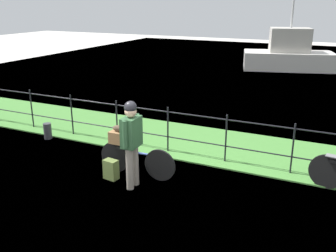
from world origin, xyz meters
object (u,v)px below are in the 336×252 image
Objects in this scene: cyclist_person at (131,137)px; mooring_bollard at (48,131)px; backpack_on_paving at (111,169)px; bicycle_main at (136,160)px; terrier_dog at (120,128)px; moored_boat_near at (288,55)px; wooden_crate at (119,137)px.

mooring_bollard is at bearing 157.89° from cyclist_person.
backpack_on_paving is at bearing -24.33° from mooring_bollard.
cyclist_person is (0.18, -0.45, 0.66)m from bicycle_main.
terrier_dog is 0.07× the size of moored_boat_near.
moored_boat_near is (3.90, 13.30, 0.55)m from mooring_bollard.
wooden_crate is at bearing -178.74° from terrier_dog.
wooden_crate is 0.74m from cyclist_person.
moored_boat_near is at bearing 73.65° from mooring_bollard.
backpack_on_paving is at bearing -95.64° from terrier_dog.
backpack_on_paving is (-0.56, 0.10, -0.80)m from cyclist_person.
bicycle_main is 14.23m from moored_boat_near.
terrier_dog is at bearing 91.81° from backpack_on_paving.
cyclist_person is at bearing -2.68° from backpack_on_paving.
moored_boat_near reaches higher than backpack_on_paving.
terrier_dog is 0.19× the size of cyclist_person.
mooring_bollard is (-3.14, 0.90, -0.14)m from bicycle_main.
cyclist_person reaches higher than mooring_bollard.
moored_boat_near is at bearing 87.71° from cyclist_person.
wooden_crate is 0.93× the size of backpack_on_paving.
terrier_dog is (0.02, 0.00, 0.20)m from wooden_crate.
mooring_bollard is at bearing 161.82° from wooden_crate.
mooring_bollard is (-3.32, 1.35, -0.80)m from cyclist_person.
wooden_crate is 0.66m from backpack_on_paving.
cyclist_person is at bearing -39.99° from terrier_dog.
mooring_bollard is at bearing -106.35° from moored_boat_near.
moored_boat_near is (0.76, 14.20, 0.41)m from bicycle_main.
moored_boat_near reaches higher than cyclist_person.
terrier_dog is 14.25m from moored_boat_near.
moored_boat_near is at bearing 86.92° from bicycle_main.
terrier_dog reaches higher than wooden_crate.
cyclist_person is 14.66m from moored_boat_near.
backpack_on_paving is (-0.38, -0.35, -0.14)m from bicycle_main.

